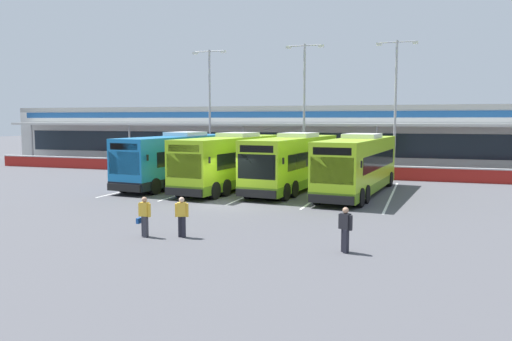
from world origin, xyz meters
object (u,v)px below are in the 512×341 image
Objects in this scene: coach_bus_leftmost at (179,160)px; coach_bus_centre at (293,163)px; pedestrian_in_dark_coat at (345,228)px; lamp_post_east at (396,99)px; pedestrian_with_handbag at (144,216)px; lamp_post_west at (210,102)px; coach_bus_left_centre at (232,162)px; coach_bus_right_centre at (358,166)px; lamp_post_centre at (304,100)px; pedestrian_child at (182,216)px.

coach_bus_leftmost and coach_bus_centre have the same top height.
pedestrian_in_dark_coat is 0.15× the size of lamp_post_east.
lamp_post_west is at bearing 108.08° from pedestrian_with_handbag.
coach_bus_left_centre is 14.56m from pedestrian_with_handbag.
coach_bus_left_centre is (4.29, -0.54, 0.00)m from coach_bus_leftmost.
pedestrian_with_handbag is at bearing -82.75° from coach_bus_left_centre.
coach_bus_leftmost is at bearing -143.94° from lamp_post_east.
coach_bus_right_centre is at bearing 0.17° from coach_bus_left_centre.
coach_bus_leftmost reaches higher than pedestrian_in_dark_coat.
coach_bus_right_centre is 12.82m from lamp_post_centre.
lamp_post_east is (8.15, 25.35, 5.43)m from pedestrian_with_handbag.
coach_bus_leftmost is 1.00× the size of coach_bus_centre.
lamp_post_centre is at bearing -5.22° from lamp_post_west.
coach_bus_left_centre is 7.62× the size of pedestrian_in_dark_coat.
lamp_post_east reaches higher than pedestrian_in_dark_coat.
coach_bus_centre reaches higher than pedestrian_with_handbag.
coach_bus_left_centre is 4.17m from coach_bus_centre.
coach_bus_right_centre is 1.12× the size of lamp_post_centre.
lamp_post_east is (14.27, 10.39, 4.50)m from coach_bus_leftmost.
lamp_post_west reaches higher than coach_bus_leftmost.
coach_bus_leftmost is at bearing 133.60° from pedestrian_in_dark_coat.
lamp_post_east is at bearing 72.18° from pedestrian_with_handbag.
lamp_post_west is (-6.56, 11.29, 4.50)m from coach_bus_left_centre.
pedestrian_with_handbag is at bearing -107.82° from lamp_post_east.
lamp_post_east is at bearing 47.60° from coach_bus_left_centre.
lamp_post_west is (-8.39, 25.71, 5.43)m from pedestrian_with_handbag.
coach_bus_centre is at bearing 170.13° from coach_bus_right_centre.
pedestrian_child is (-0.81, -14.78, -0.91)m from coach_bus_centre.
coach_bus_right_centre is at bearing 65.37° from pedestrian_with_handbag.
lamp_post_centre reaches higher than pedestrian_with_handbag.
lamp_post_centre is at bearing 91.78° from pedestrian_child.
lamp_post_west is at bearing 174.78° from lamp_post_centre.
coach_bus_leftmost reaches higher than pedestrian_child.
coach_bus_right_centre is at bearing 69.77° from pedestrian_child.
pedestrian_child is 26.37m from lamp_post_east.
lamp_post_centre reaches higher than pedestrian_child.
coach_bus_left_centre is at bearing -169.16° from coach_bus_centre.
coach_bus_centre is 14.83m from pedestrian_child.
coach_bus_centre reaches higher than pedestrian_child.
coach_bus_centre is 15.63m from lamp_post_west.
coach_bus_leftmost is 16.18m from pedestrian_with_handbag.
coach_bus_left_centre is 11.67m from lamp_post_centre.
pedestrian_with_handbag and pedestrian_in_dark_coat have the same top height.
pedestrian_with_handbag is 1.51m from pedestrian_child.
coach_bus_centre is 7.62× the size of pedestrian_child.
coach_bus_left_centre is 1.12× the size of lamp_post_east.
coach_bus_centre is 4.43m from coach_bus_right_centre.
lamp_post_west is 1.00× the size of lamp_post_east.
coach_bus_left_centre is at bearing -59.86° from lamp_post_west.
pedestrian_child is 0.15× the size of lamp_post_west.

